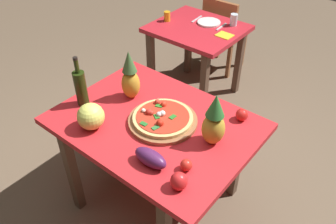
{
  "coord_description": "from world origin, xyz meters",
  "views": [
    {
      "loc": [
        1.06,
        -1.19,
        2.09
      ],
      "look_at": [
        0.05,
        0.07,
        0.81
      ],
      "focal_mm": 36.25,
      "sensor_mm": 36.0,
      "label": 1
    }
  ],
  "objects_px": {
    "melon": "(91,116)",
    "eggplant": "(151,158)",
    "tomato_by_bottle": "(186,165)",
    "bell_pepper": "(179,181)",
    "fork_utensil": "(197,19)",
    "wine_bottle": "(81,87)",
    "napkin_folded": "(225,35)",
    "pineapple_left": "(214,122)",
    "knife_utensil": "(222,27)",
    "dining_chair": "(223,31)",
    "pizza": "(162,117)",
    "background_table": "(197,40)",
    "dinner_plate": "(209,22)",
    "pizza_board": "(163,121)",
    "display_table": "(155,132)",
    "pineapple_right": "(130,77)",
    "drinking_glass_juice": "(167,16)",
    "drinking_glass_water": "(234,20)",
    "tomato_near_board": "(242,115)"
  },
  "relations": [
    {
      "from": "melon",
      "to": "drinking_glass_juice",
      "type": "bearing_deg",
      "value": 112.96
    },
    {
      "from": "dining_chair",
      "to": "bell_pepper",
      "type": "height_order",
      "value": "dining_chair"
    },
    {
      "from": "drinking_glass_juice",
      "to": "wine_bottle",
      "type": "bearing_deg",
      "value": -73.46
    },
    {
      "from": "wine_bottle",
      "to": "fork_utensil",
      "type": "bearing_deg",
      "value": 97.37
    },
    {
      "from": "pineapple_left",
      "to": "melon",
      "type": "relative_size",
      "value": 2.0
    },
    {
      "from": "pineapple_left",
      "to": "napkin_folded",
      "type": "height_order",
      "value": "pineapple_left"
    },
    {
      "from": "napkin_folded",
      "to": "knife_utensil",
      "type": "bearing_deg",
      "value": 130.4
    },
    {
      "from": "drinking_glass_juice",
      "to": "display_table",
      "type": "bearing_deg",
      "value": -53.87
    },
    {
      "from": "dining_chair",
      "to": "pizza",
      "type": "xyz_separation_m",
      "value": [
        0.68,
        -1.86,
        0.31
      ]
    },
    {
      "from": "bell_pepper",
      "to": "napkin_folded",
      "type": "bearing_deg",
      "value": 113.99
    },
    {
      "from": "melon",
      "to": "eggplant",
      "type": "distance_m",
      "value": 0.47
    },
    {
      "from": "pineapple_right",
      "to": "drinking_glass_juice",
      "type": "bearing_deg",
      "value": 118.16
    },
    {
      "from": "tomato_by_bottle",
      "to": "knife_utensil",
      "type": "bearing_deg",
      "value": 115.9
    },
    {
      "from": "eggplant",
      "to": "knife_utensil",
      "type": "height_order",
      "value": "eggplant"
    },
    {
      "from": "background_table",
      "to": "bell_pepper",
      "type": "xyz_separation_m",
      "value": [
        1.01,
        -1.6,
        0.18
      ]
    },
    {
      "from": "drinking_glass_water",
      "to": "napkin_folded",
      "type": "distance_m",
      "value": 0.25
    },
    {
      "from": "display_table",
      "to": "tomato_near_board",
      "type": "height_order",
      "value": "tomato_near_board"
    },
    {
      "from": "dinner_plate",
      "to": "knife_utensil",
      "type": "xyz_separation_m",
      "value": [
        0.14,
        0.0,
        -0.0
      ]
    },
    {
      "from": "pineapple_left",
      "to": "tomato_by_bottle",
      "type": "height_order",
      "value": "pineapple_left"
    },
    {
      "from": "bell_pepper",
      "to": "fork_utensil",
      "type": "distance_m",
      "value": 2.06
    },
    {
      "from": "eggplant",
      "to": "napkin_folded",
      "type": "bearing_deg",
      "value": 107.73
    },
    {
      "from": "tomato_near_board",
      "to": "drinking_glass_juice",
      "type": "bearing_deg",
      "value": 145.97
    },
    {
      "from": "wine_bottle",
      "to": "drinking_glass_water",
      "type": "distance_m",
      "value": 1.69
    },
    {
      "from": "display_table",
      "to": "tomato_near_board",
      "type": "bearing_deg",
      "value": 40.21
    },
    {
      "from": "tomato_near_board",
      "to": "bell_pepper",
      "type": "bearing_deg",
      "value": -88.35
    },
    {
      "from": "display_table",
      "to": "fork_utensil",
      "type": "height_order",
      "value": "fork_utensil"
    },
    {
      "from": "eggplant",
      "to": "tomato_by_bottle",
      "type": "xyz_separation_m",
      "value": [
        0.17,
        0.09,
        -0.01
      ]
    },
    {
      "from": "bell_pepper",
      "to": "tomato_by_bottle",
      "type": "bearing_deg",
      "value": 109.54
    },
    {
      "from": "dinner_plate",
      "to": "drinking_glass_water",
      "type": "bearing_deg",
      "value": 27.31
    },
    {
      "from": "dining_chair",
      "to": "pizza_board",
      "type": "bearing_deg",
      "value": 108.97
    },
    {
      "from": "dining_chair",
      "to": "pizza",
      "type": "relative_size",
      "value": 2.32
    },
    {
      "from": "tomato_by_bottle",
      "to": "eggplant",
      "type": "bearing_deg",
      "value": -153.03
    },
    {
      "from": "pizza",
      "to": "bell_pepper",
      "type": "distance_m",
      "value": 0.51
    },
    {
      "from": "eggplant",
      "to": "knife_utensil",
      "type": "bearing_deg",
      "value": 109.91
    },
    {
      "from": "fork_utensil",
      "to": "knife_utensil",
      "type": "distance_m",
      "value": 0.28
    },
    {
      "from": "wine_bottle",
      "to": "napkin_folded",
      "type": "xyz_separation_m",
      "value": [
        0.19,
        1.44,
        -0.13
      ]
    },
    {
      "from": "pizza",
      "to": "napkin_folded",
      "type": "height_order",
      "value": "pizza"
    },
    {
      "from": "pizza",
      "to": "fork_utensil",
      "type": "bearing_deg",
      "value": 117.35
    },
    {
      "from": "display_table",
      "to": "melon",
      "type": "xyz_separation_m",
      "value": [
        -0.25,
        -0.28,
        0.17
      ]
    },
    {
      "from": "pizza",
      "to": "knife_utensil",
      "type": "height_order",
      "value": "pizza"
    },
    {
      "from": "pineapple_right",
      "to": "fork_utensil",
      "type": "height_order",
      "value": "pineapple_right"
    },
    {
      "from": "display_table",
      "to": "pizza",
      "type": "xyz_separation_m",
      "value": [
        0.04,
        0.02,
        0.13
      ]
    },
    {
      "from": "background_table",
      "to": "dinner_plate",
      "type": "bearing_deg",
      "value": 74.42
    },
    {
      "from": "pizza_board",
      "to": "pineapple_right",
      "type": "xyz_separation_m",
      "value": [
        -0.33,
        0.08,
        0.14
      ]
    },
    {
      "from": "pizza_board",
      "to": "pineapple_right",
      "type": "height_order",
      "value": "pineapple_right"
    },
    {
      "from": "tomato_by_bottle",
      "to": "wine_bottle",
      "type": "bearing_deg",
      "value": 177.26
    },
    {
      "from": "knife_utensil",
      "to": "napkin_folded",
      "type": "xyz_separation_m",
      "value": [
        0.12,
        -0.14,
        -0.0
      ]
    },
    {
      "from": "dining_chair",
      "to": "melon",
      "type": "xyz_separation_m",
      "value": [
        0.39,
        -2.16,
        0.35
      ]
    },
    {
      "from": "pizza_board",
      "to": "eggplant",
      "type": "distance_m",
      "value": 0.35
    },
    {
      "from": "eggplant",
      "to": "dinner_plate",
      "type": "relative_size",
      "value": 0.91
    }
  ]
}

